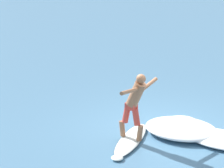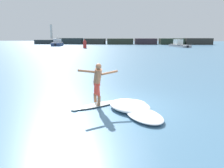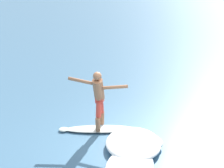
# 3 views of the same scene
# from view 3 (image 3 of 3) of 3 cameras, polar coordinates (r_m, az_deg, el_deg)

# --- Properties ---
(ground_plane) EXTENTS (200.00, 200.00, 0.00)m
(ground_plane) POSITION_cam_3_polar(r_m,az_deg,el_deg) (10.17, 2.88, -8.40)
(ground_plane) COLOR teal
(surfboard) EXTENTS (1.94, 1.68, 0.23)m
(surfboard) POSITION_cam_3_polar(r_m,az_deg,el_deg) (10.63, -2.04, -6.88)
(surfboard) COLOR white
(surfboard) RESTS_ON ground
(surfer) EXTENTS (1.50, 0.92, 1.71)m
(surfer) POSITION_cam_3_polar(r_m,az_deg,el_deg) (10.13, -2.03, -1.70)
(surfer) COLOR #9C6443
(surfer) RESTS_ON surfboard
(wave_foam_at_tail) EXTENTS (1.79, 2.13, 0.19)m
(wave_foam_at_tail) POSITION_cam_3_polar(r_m,az_deg,el_deg) (8.78, 2.72, -12.34)
(wave_foam_at_tail) COLOR white
(wave_foam_at_tail) RESTS_ON ground
(wave_foam_at_nose) EXTENTS (2.24, 2.33, 0.28)m
(wave_foam_at_nose) POSITION_cam_3_polar(r_m,az_deg,el_deg) (9.66, 3.27, -8.99)
(wave_foam_at_nose) COLOR white
(wave_foam_at_nose) RESTS_ON ground
(wave_foam_beside) EXTENTS (1.62, 1.26, 0.29)m
(wave_foam_beside) POSITION_cam_3_polar(r_m,az_deg,el_deg) (9.83, 3.66, -8.46)
(wave_foam_beside) COLOR white
(wave_foam_beside) RESTS_ON ground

